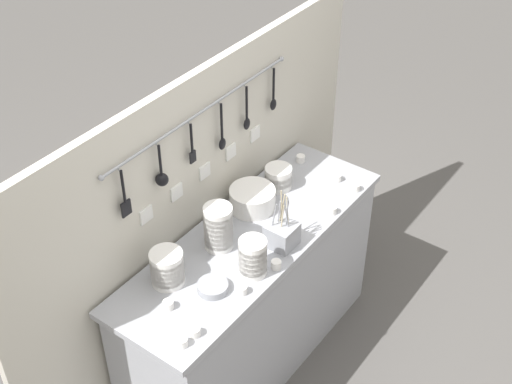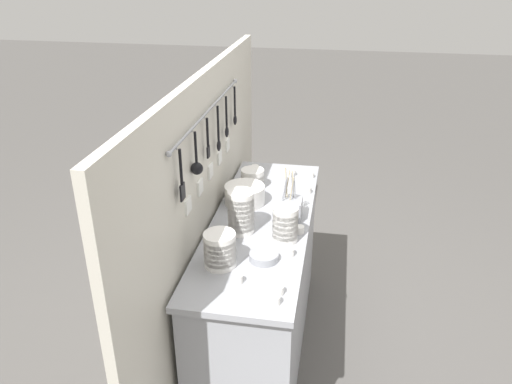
{
  "view_description": "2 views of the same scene",
  "coord_description": "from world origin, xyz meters",
  "px_view_note": "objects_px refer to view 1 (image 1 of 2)",
  "views": [
    {
      "loc": [
        -1.95,
        -1.47,
        3.01
      ],
      "look_at": [
        0.05,
        0.01,
        1.07
      ],
      "focal_mm": 50.0,
      "sensor_mm": 36.0,
      "label": 1
    },
    {
      "loc": [
        -2.24,
        -0.37,
        2.11
      ],
      "look_at": [
        -0.02,
        0.02,
        1.02
      ],
      "focal_mm": 35.0,
      "sensor_mm": 36.0,
      "label": 2
    }
  ],
  "objects_px": {
    "bowl_stack_nested_right": "(167,268)",
    "cup_edge_far": "(242,290)",
    "cup_mid_row": "(337,178)",
    "bowl_stack_short_front": "(253,257)",
    "cup_back_right": "(355,187)",
    "cutlery_caddy": "(282,234)",
    "cup_centre": "(276,264)",
    "bowl_stack_back_corner": "(278,177)",
    "cup_front_left": "(168,305)",
    "plate_stack": "(252,199)",
    "steel_mixing_bowl": "(213,287)",
    "bowl_stack_wide_centre": "(218,227)",
    "cup_edge_near": "(332,210)",
    "cup_back_left": "(182,342)",
    "cup_beside_plates": "(301,159)",
    "cup_front_right": "(195,332)"
  },
  "relations": [
    {
      "from": "bowl_stack_wide_centre",
      "to": "cup_back_left",
      "type": "height_order",
      "value": "bowl_stack_wide_centre"
    },
    {
      "from": "cutlery_caddy",
      "to": "cup_back_right",
      "type": "xyz_separation_m",
      "value": [
        0.54,
        -0.07,
        -0.04
      ]
    },
    {
      "from": "cup_beside_plates",
      "to": "cup_edge_far",
      "type": "relative_size",
      "value": 1.0
    },
    {
      "from": "cup_edge_near",
      "to": "cup_front_left",
      "type": "height_order",
      "value": "same"
    },
    {
      "from": "cup_back_right",
      "to": "cup_edge_far",
      "type": "distance_m",
      "value": 0.89
    },
    {
      "from": "plate_stack",
      "to": "cup_front_right",
      "type": "xyz_separation_m",
      "value": [
        -0.77,
        -0.29,
        -0.03
      ]
    },
    {
      "from": "steel_mixing_bowl",
      "to": "cup_centre",
      "type": "xyz_separation_m",
      "value": [
        0.27,
        -0.14,
        0.0
      ]
    },
    {
      "from": "cup_back_right",
      "to": "cup_edge_far",
      "type": "height_order",
      "value": "same"
    },
    {
      "from": "cutlery_caddy",
      "to": "cup_beside_plates",
      "type": "relative_size",
      "value": 6.05
    },
    {
      "from": "bowl_stack_wide_centre",
      "to": "cup_beside_plates",
      "type": "xyz_separation_m",
      "value": [
        0.76,
        0.07,
        -0.09
      ]
    },
    {
      "from": "cutlery_caddy",
      "to": "cup_beside_plates",
      "type": "height_order",
      "value": "cutlery_caddy"
    },
    {
      "from": "cup_centre",
      "to": "plate_stack",
      "type": "bearing_deg",
      "value": 50.51
    },
    {
      "from": "cup_beside_plates",
      "to": "bowl_stack_short_front",
      "type": "bearing_deg",
      "value": -160.3
    },
    {
      "from": "bowl_stack_wide_centre",
      "to": "cup_centre",
      "type": "height_order",
      "value": "bowl_stack_wide_centre"
    },
    {
      "from": "cup_back_left",
      "to": "cup_beside_plates",
      "type": "xyz_separation_m",
      "value": [
        1.29,
        0.31,
        0.0
      ]
    },
    {
      "from": "bowl_stack_nested_right",
      "to": "steel_mixing_bowl",
      "type": "relative_size",
      "value": 1.21
    },
    {
      "from": "bowl_stack_wide_centre",
      "to": "cup_edge_far",
      "type": "xyz_separation_m",
      "value": [
        -0.17,
        -0.26,
        -0.09
      ]
    },
    {
      "from": "bowl_stack_short_front",
      "to": "bowl_stack_nested_right",
      "type": "distance_m",
      "value": 0.36
    },
    {
      "from": "bowl_stack_wide_centre",
      "to": "cup_back_right",
      "type": "relative_size",
      "value": 4.88
    },
    {
      "from": "cup_front_right",
      "to": "bowl_stack_short_front",
      "type": "bearing_deg",
      "value": 3.41
    },
    {
      "from": "bowl_stack_wide_centre",
      "to": "cup_front_right",
      "type": "xyz_separation_m",
      "value": [
        -0.46,
        -0.25,
        -0.09
      ]
    },
    {
      "from": "bowl_stack_back_corner",
      "to": "cup_front_left",
      "type": "distance_m",
      "value": 0.94
    },
    {
      "from": "plate_stack",
      "to": "cutlery_caddy",
      "type": "bearing_deg",
      "value": -116.97
    },
    {
      "from": "cup_back_right",
      "to": "cup_centre",
      "type": "distance_m",
      "value": 0.68
    },
    {
      "from": "plate_stack",
      "to": "cup_front_left",
      "type": "bearing_deg",
      "value": -171.21
    },
    {
      "from": "bowl_stack_nested_right",
      "to": "cup_edge_far",
      "type": "height_order",
      "value": "bowl_stack_nested_right"
    },
    {
      "from": "cup_back_left",
      "to": "cup_front_left",
      "type": "bearing_deg",
      "value": 56.82
    },
    {
      "from": "bowl_stack_short_front",
      "to": "bowl_stack_back_corner",
      "type": "height_order",
      "value": "bowl_stack_short_front"
    },
    {
      "from": "bowl_stack_wide_centre",
      "to": "cup_back_right",
      "type": "bearing_deg",
      "value": -21.8
    },
    {
      "from": "bowl_stack_nested_right",
      "to": "cup_edge_far",
      "type": "bearing_deg",
      "value": -66.04
    },
    {
      "from": "cup_front_right",
      "to": "cup_mid_row",
      "type": "bearing_deg",
      "value": 3.65
    },
    {
      "from": "bowl_stack_short_front",
      "to": "cup_edge_near",
      "type": "height_order",
      "value": "bowl_stack_short_front"
    },
    {
      "from": "bowl_stack_short_front",
      "to": "cup_mid_row",
      "type": "bearing_deg",
      "value": 3.78
    },
    {
      "from": "bowl_stack_short_front",
      "to": "cup_front_right",
      "type": "height_order",
      "value": "bowl_stack_short_front"
    },
    {
      "from": "cup_front_right",
      "to": "cup_back_right",
      "type": "relative_size",
      "value": 1.0
    },
    {
      "from": "bowl_stack_back_corner",
      "to": "cup_back_left",
      "type": "height_order",
      "value": "bowl_stack_back_corner"
    },
    {
      "from": "bowl_stack_nested_right",
      "to": "cup_mid_row",
      "type": "height_order",
      "value": "bowl_stack_nested_right"
    },
    {
      "from": "cup_edge_far",
      "to": "cup_centre",
      "type": "height_order",
      "value": "same"
    },
    {
      "from": "cutlery_caddy",
      "to": "cup_edge_far",
      "type": "height_order",
      "value": "cutlery_caddy"
    },
    {
      "from": "cup_back_left",
      "to": "bowl_stack_back_corner",
      "type": "bearing_deg",
      "value": 14.98
    },
    {
      "from": "cup_front_left",
      "to": "cup_beside_plates",
      "type": "bearing_deg",
      "value": 6.54
    },
    {
      "from": "bowl_stack_nested_right",
      "to": "cup_edge_far",
      "type": "relative_size",
      "value": 3.56
    },
    {
      "from": "steel_mixing_bowl",
      "to": "cup_back_left",
      "type": "distance_m",
      "value": 0.31
    },
    {
      "from": "bowl_stack_short_front",
      "to": "cup_back_right",
      "type": "height_order",
      "value": "bowl_stack_short_front"
    },
    {
      "from": "cup_front_left",
      "to": "cup_mid_row",
      "type": "height_order",
      "value": "same"
    },
    {
      "from": "plate_stack",
      "to": "cup_mid_row",
      "type": "relative_size",
      "value": 4.91
    },
    {
      "from": "cup_beside_plates",
      "to": "cup_mid_row",
      "type": "xyz_separation_m",
      "value": [
        -0.03,
        -0.24,
        0.0
      ]
    },
    {
      "from": "steel_mixing_bowl",
      "to": "cup_front_right",
      "type": "height_order",
      "value": "cup_front_right"
    },
    {
      "from": "bowl_stack_wide_centre",
      "to": "cup_edge_far",
      "type": "distance_m",
      "value": 0.33
    },
    {
      "from": "bowl_stack_wide_centre",
      "to": "cup_edge_near",
      "type": "height_order",
      "value": "bowl_stack_wide_centre"
    }
  ]
}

